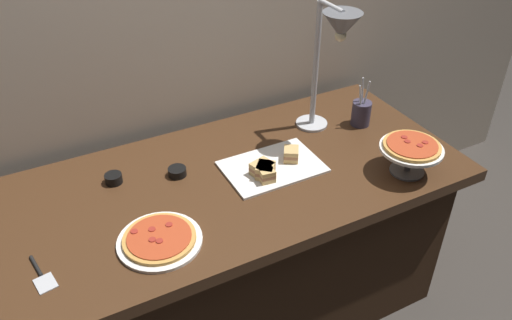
{
  "coord_description": "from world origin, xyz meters",
  "views": [
    {
      "loc": [
        -0.61,
        -1.43,
        1.95
      ],
      "look_at": [
        0.14,
        0.0,
        0.81
      ],
      "focal_mm": 35.97,
      "sensor_mm": 36.0,
      "label": 1
    }
  ],
  "objects_px": {
    "pizza_plate_center": "(411,150)",
    "sauce_cup_near": "(113,178)",
    "pizza_plate_front": "(160,240)",
    "serving_spatula": "(41,275)",
    "sauce_cup_far": "(177,171)",
    "sandwich_platter": "(271,167)",
    "utensil_holder": "(361,113)",
    "heat_lamp": "(336,39)"
  },
  "relations": [
    {
      "from": "pizza_plate_front",
      "to": "serving_spatula",
      "type": "height_order",
      "value": "pizza_plate_front"
    },
    {
      "from": "pizza_plate_front",
      "to": "sandwich_platter",
      "type": "bearing_deg",
      "value": 18.95
    },
    {
      "from": "heat_lamp",
      "to": "utensil_holder",
      "type": "distance_m",
      "value": 0.43
    },
    {
      "from": "utensil_holder",
      "to": "pizza_plate_center",
      "type": "bearing_deg",
      "value": -98.53
    },
    {
      "from": "sauce_cup_near",
      "to": "utensil_holder",
      "type": "distance_m",
      "value": 1.09
    },
    {
      "from": "pizza_plate_center",
      "to": "utensil_holder",
      "type": "relative_size",
      "value": 1.09
    },
    {
      "from": "pizza_plate_front",
      "to": "sandwich_platter",
      "type": "relative_size",
      "value": 0.74
    },
    {
      "from": "utensil_holder",
      "to": "sauce_cup_near",
      "type": "bearing_deg",
      "value": 175.46
    },
    {
      "from": "sauce_cup_near",
      "to": "sauce_cup_far",
      "type": "distance_m",
      "value": 0.24
    },
    {
      "from": "sandwich_platter",
      "to": "utensil_holder",
      "type": "relative_size",
      "value": 1.72
    },
    {
      "from": "sandwich_platter",
      "to": "sauce_cup_near",
      "type": "distance_m",
      "value": 0.6
    },
    {
      "from": "heat_lamp",
      "to": "sauce_cup_far",
      "type": "distance_m",
      "value": 0.79
    },
    {
      "from": "heat_lamp",
      "to": "sauce_cup_far",
      "type": "xyz_separation_m",
      "value": [
        -0.66,
        0.04,
        -0.42
      ]
    },
    {
      "from": "pizza_plate_center",
      "to": "sandwich_platter",
      "type": "xyz_separation_m",
      "value": [
        -0.47,
        0.25,
        -0.08
      ]
    },
    {
      "from": "heat_lamp",
      "to": "sauce_cup_near",
      "type": "relative_size",
      "value": 8.6
    },
    {
      "from": "sauce_cup_near",
      "to": "serving_spatula",
      "type": "xyz_separation_m",
      "value": [
        -0.32,
        -0.36,
        -0.02
      ]
    },
    {
      "from": "sauce_cup_near",
      "to": "utensil_holder",
      "type": "relative_size",
      "value": 0.3
    },
    {
      "from": "sauce_cup_far",
      "to": "sandwich_platter",
      "type": "bearing_deg",
      "value": -23.22
    },
    {
      "from": "sauce_cup_near",
      "to": "serving_spatula",
      "type": "relative_size",
      "value": 0.38
    },
    {
      "from": "sauce_cup_near",
      "to": "sauce_cup_far",
      "type": "height_order",
      "value": "sauce_cup_near"
    },
    {
      "from": "sandwich_platter",
      "to": "serving_spatula",
      "type": "xyz_separation_m",
      "value": [
        -0.88,
        -0.15,
        -0.02
      ]
    },
    {
      "from": "sandwich_platter",
      "to": "sauce_cup_far",
      "type": "distance_m",
      "value": 0.36
    },
    {
      "from": "sandwich_platter",
      "to": "serving_spatula",
      "type": "height_order",
      "value": "sandwich_platter"
    },
    {
      "from": "utensil_holder",
      "to": "heat_lamp",
      "type": "bearing_deg",
      "value": -173.46
    },
    {
      "from": "heat_lamp",
      "to": "pizza_plate_center",
      "type": "relative_size",
      "value": 2.35
    },
    {
      "from": "pizza_plate_front",
      "to": "serving_spatula",
      "type": "xyz_separation_m",
      "value": [
        -0.37,
        0.03,
        -0.01
      ]
    },
    {
      "from": "pizza_plate_center",
      "to": "sauce_cup_near",
      "type": "bearing_deg",
      "value": 155.86
    },
    {
      "from": "heat_lamp",
      "to": "sandwich_platter",
      "type": "relative_size",
      "value": 1.49
    },
    {
      "from": "heat_lamp",
      "to": "serving_spatula",
      "type": "relative_size",
      "value": 3.27
    },
    {
      "from": "heat_lamp",
      "to": "sauce_cup_near",
      "type": "distance_m",
      "value": 0.99
    },
    {
      "from": "pizza_plate_center",
      "to": "sauce_cup_near",
      "type": "relative_size",
      "value": 3.66
    },
    {
      "from": "sauce_cup_near",
      "to": "sandwich_platter",
      "type": "bearing_deg",
      "value": -20.58
    },
    {
      "from": "pizza_plate_front",
      "to": "sauce_cup_near",
      "type": "xyz_separation_m",
      "value": [
        -0.05,
        0.39,
        0.01
      ]
    },
    {
      "from": "pizza_plate_front",
      "to": "serving_spatula",
      "type": "relative_size",
      "value": 1.62
    },
    {
      "from": "sauce_cup_far",
      "to": "sauce_cup_near",
      "type": "bearing_deg",
      "value": 163.44
    },
    {
      "from": "pizza_plate_center",
      "to": "sauce_cup_near",
      "type": "distance_m",
      "value": 1.13
    },
    {
      "from": "sandwich_platter",
      "to": "utensil_holder",
      "type": "distance_m",
      "value": 0.54
    },
    {
      "from": "sandwich_platter",
      "to": "sauce_cup_far",
      "type": "height_order",
      "value": "sandwich_platter"
    },
    {
      "from": "heat_lamp",
      "to": "sauce_cup_near",
      "type": "xyz_separation_m",
      "value": [
        -0.89,
        0.11,
        -0.42
      ]
    },
    {
      "from": "sauce_cup_far",
      "to": "serving_spatula",
      "type": "relative_size",
      "value": 0.41
    },
    {
      "from": "pizza_plate_front",
      "to": "serving_spatula",
      "type": "distance_m",
      "value": 0.37
    },
    {
      "from": "pizza_plate_center",
      "to": "sauce_cup_far",
      "type": "relative_size",
      "value": 3.41
    }
  ]
}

